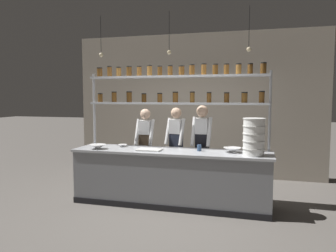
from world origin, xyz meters
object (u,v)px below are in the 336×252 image
(prep_bowl_center_back, at_px, (232,150))
(serving_cup_front, at_px, (199,148))
(spice_shelf_unit, at_px, (176,91))
(chef_right, at_px, (202,144))
(container_stack, at_px, (254,137))
(cutting_board, at_px, (149,150))
(chef_center, at_px, (176,143))
(prep_bowl_center_front, at_px, (98,147))
(chef_left, at_px, (145,144))
(prep_bowl_near_left, at_px, (123,146))

(prep_bowl_center_back, relative_size, serving_cup_front, 2.80)
(spice_shelf_unit, relative_size, prep_bowl_center_back, 11.07)
(chef_right, xyz_separation_m, container_stack, (0.91, -0.73, 0.25))
(chef_right, height_order, cutting_board, chef_right)
(prep_bowl_center_back, bearing_deg, chef_right, 137.28)
(chef_center, height_order, prep_bowl_center_front, chef_center)
(chef_center, xyz_separation_m, serving_cup_front, (0.58, -0.75, 0.06))
(spice_shelf_unit, xyz_separation_m, serving_cup_front, (0.46, -0.27, -0.95))
(chef_right, distance_m, prep_bowl_center_front, 1.85)
(spice_shelf_unit, xyz_separation_m, prep_bowl_center_back, (1.00, -0.27, -0.96))
(chef_left, distance_m, chef_center, 0.59)
(chef_right, bearing_deg, prep_bowl_center_front, -149.90)
(serving_cup_front, bearing_deg, prep_bowl_center_front, -171.31)
(spice_shelf_unit, bearing_deg, chef_left, 151.18)
(container_stack, bearing_deg, cutting_board, 179.34)
(chef_right, bearing_deg, container_stack, -34.07)
(prep_bowl_near_left, relative_size, serving_cup_front, 1.56)
(cutting_board, bearing_deg, prep_bowl_center_back, 7.33)
(container_stack, relative_size, cutting_board, 1.42)
(chef_right, bearing_deg, prep_bowl_center_back, -38.17)
(chef_center, height_order, prep_bowl_center_back, chef_center)
(chef_left, height_order, prep_bowl_center_back, chef_left)
(chef_left, bearing_deg, chef_center, 9.93)
(serving_cup_front, bearing_deg, chef_right, 94.74)
(container_stack, distance_m, prep_bowl_near_left, 2.30)
(cutting_board, xyz_separation_m, prep_bowl_near_left, (-0.59, 0.26, 0.01))
(chef_right, relative_size, serving_cup_front, 16.08)
(container_stack, bearing_deg, spice_shelf_unit, 160.90)
(chef_left, relative_size, prep_bowl_center_back, 5.47)
(spice_shelf_unit, bearing_deg, cutting_board, -127.88)
(chef_center, bearing_deg, container_stack, -23.42)
(chef_left, height_order, prep_bowl_center_front, chef_left)
(chef_center, relative_size, cutting_board, 4.01)
(prep_bowl_center_back, bearing_deg, chef_left, 158.94)
(spice_shelf_unit, relative_size, container_stack, 5.60)
(chef_center, xyz_separation_m, container_stack, (1.45, -0.95, 0.29))
(chef_left, xyz_separation_m, chef_center, (0.59, 0.10, 0.02))
(container_stack, height_order, prep_bowl_center_front, container_stack)
(prep_bowl_near_left, relative_size, prep_bowl_center_back, 0.56)
(chef_left, xyz_separation_m, prep_bowl_near_left, (-0.23, -0.57, 0.04))
(chef_right, bearing_deg, cutting_board, -132.55)
(prep_bowl_center_back, bearing_deg, prep_bowl_near_left, 177.56)
(spice_shelf_unit, distance_m, prep_bowl_near_left, 1.36)
(cutting_board, distance_m, prep_bowl_center_front, 0.91)
(container_stack, height_order, prep_bowl_near_left, container_stack)
(prep_bowl_near_left, bearing_deg, spice_shelf_unit, 11.27)
(chef_right, bearing_deg, spice_shelf_unit, -142.93)
(chef_center, height_order, cutting_board, chef_center)
(prep_bowl_center_back, xyz_separation_m, serving_cup_front, (-0.54, 0.00, 0.01))
(spice_shelf_unit, relative_size, serving_cup_front, 30.99)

